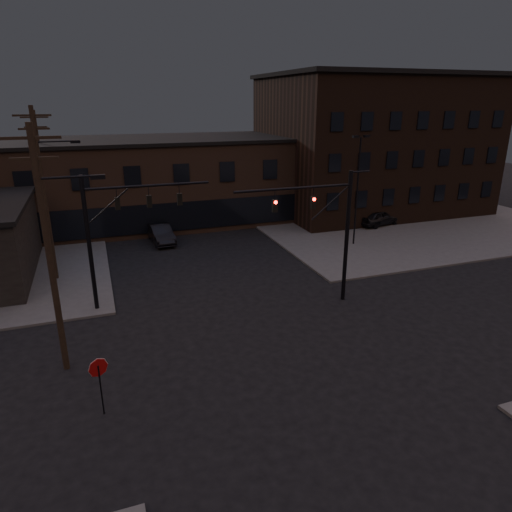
{
  "coord_description": "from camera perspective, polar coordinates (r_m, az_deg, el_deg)",
  "views": [
    {
      "loc": [
        -7.4,
        -18.23,
        11.81
      ],
      "look_at": [
        0.76,
        4.55,
        3.5
      ],
      "focal_mm": 32.0,
      "sensor_mm": 36.0,
      "label": 1
    }
  ],
  "objects": [
    {
      "name": "lot_light_a",
      "position": [
        38.66,
        12.62,
        9.13
      ],
      "size": [
        1.5,
        0.28,
        9.14
      ],
      "color": "black",
      "rests_on": "ground"
    },
    {
      "name": "parked_car_lot_b",
      "position": [
        49.24,
        15.92,
        5.4
      ],
      "size": [
        5.16,
        2.48,
        1.45
      ],
      "primitive_type": "imported",
      "rotation": [
        0.0,
        0.0,
        1.66
      ],
      "color": "silver",
      "rests_on": "sidewalk_ne"
    },
    {
      "name": "lot_light_b",
      "position": [
        46.07,
        15.75,
        10.41
      ],
      "size": [
        1.5,
        0.28,
        9.14
      ],
      "color": "black",
      "rests_on": "ground"
    },
    {
      "name": "utility_pole_mid",
      "position": [
        32.87,
        -24.9,
        7.25
      ],
      "size": [
        3.7,
        0.28,
        11.5
      ],
      "color": "black",
      "rests_on": "ground"
    },
    {
      "name": "sidewalk_ne",
      "position": [
        51.19,
        16.07,
        4.96
      ],
      "size": [
        30.0,
        30.0,
        0.15
      ],
      "primitive_type": "cube",
      "color": "#474744",
      "rests_on": "ground"
    },
    {
      "name": "parked_car_lot_a",
      "position": [
        46.2,
        15.11,
        4.69
      ],
      "size": [
        4.93,
        2.93,
        1.57
      ],
      "primitive_type": "imported",
      "rotation": [
        0.0,
        0.0,
        1.82
      ],
      "color": "black",
      "rests_on": "sidewalk_ne"
    },
    {
      "name": "traffic_signal_far",
      "position": [
        27.1,
        -17.65,
        3.53
      ],
      "size": [
        7.12,
        0.24,
        8.0
      ],
      "color": "black",
      "rests_on": "ground"
    },
    {
      "name": "ground",
      "position": [
        22.95,
        2.1,
        -12.03
      ],
      "size": [
        140.0,
        140.0,
        0.0
      ],
      "primitive_type": "plane",
      "color": "black",
      "rests_on": "ground"
    },
    {
      "name": "utility_pole_far",
      "position": [
        44.82,
        -25.13,
        9.48
      ],
      "size": [
        2.2,
        0.28,
        11.0
      ],
      "color": "black",
      "rests_on": "ground"
    },
    {
      "name": "car_crossing",
      "position": [
        40.44,
        -11.79,
        2.73
      ],
      "size": [
        1.99,
        4.85,
        1.56
      ],
      "primitive_type": "imported",
      "rotation": [
        0.0,
        0.0,
        0.07
      ],
      "color": "black",
      "rests_on": "ground"
    },
    {
      "name": "traffic_signal_near",
      "position": [
        26.96,
        9.3,
        3.92
      ],
      "size": [
        7.12,
        0.24,
        8.0
      ],
      "color": "black",
      "rests_on": "ground"
    },
    {
      "name": "stop_sign",
      "position": [
        19.07,
        -19.03,
        -13.72
      ],
      "size": [
        0.72,
        0.33,
        2.48
      ],
      "color": "black",
      "rests_on": "ground"
    },
    {
      "name": "utility_pole_near",
      "position": [
        21.18,
        -24.36,
        0.93
      ],
      "size": [
        3.7,
        0.28,
        11.0
      ],
      "color": "black",
      "rests_on": "ground"
    },
    {
      "name": "building_row",
      "position": [
        47.46,
        -10.6,
        9.17
      ],
      "size": [
        40.0,
        12.0,
        8.0
      ],
      "primitive_type": "cube",
      "color": "#4E3729",
      "rests_on": "ground"
    },
    {
      "name": "building_right",
      "position": [
        53.33,
        14.23,
        13.23
      ],
      "size": [
        22.0,
        16.0,
        14.0
      ],
      "primitive_type": "cube",
      "color": "black",
      "rests_on": "ground"
    }
  ]
}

